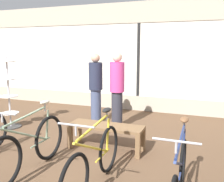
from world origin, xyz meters
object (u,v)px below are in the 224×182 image
(bicycle_left, at_px, (29,147))
(accessory_rack, at_px, (9,99))
(display_bench, at_px, (106,129))
(bicycle_far_right, at_px, (179,177))
(customer_by_window, at_px, (117,89))
(bicycle_right, at_px, (95,160))
(customer_near_rack, at_px, (96,87))

(bicycle_left, xyz_separation_m, accessory_rack, (-1.89, 1.65, 0.28))
(accessory_rack, bearing_deg, display_bench, -9.19)
(bicycle_left, xyz_separation_m, bicycle_far_right, (2.20, -0.05, -0.03))
(accessory_rack, bearing_deg, bicycle_far_right, -22.58)
(bicycle_far_right, bearing_deg, customer_by_window, 123.37)
(bicycle_far_right, xyz_separation_m, display_bench, (-1.45, 1.27, 0.01))
(bicycle_far_right, distance_m, accessory_rack, 4.44)
(bicycle_right, xyz_separation_m, accessory_rack, (-3.00, 1.70, 0.30))
(bicycle_far_right, height_order, display_bench, bicycle_far_right)
(accessory_rack, bearing_deg, customer_by_window, 20.06)
(accessory_rack, relative_size, customer_near_rack, 0.96)
(bicycle_left, distance_m, display_bench, 1.44)
(bicycle_left, bearing_deg, accessory_rack, 138.86)
(bicycle_left, bearing_deg, bicycle_right, -2.37)
(bicycle_far_right, bearing_deg, display_bench, 138.66)
(bicycle_far_right, distance_m, display_bench, 1.93)
(accessory_rack, relative_size, display_bench, 1.20)
(bicycle_right, distance_m, accessory_rack, 3.46)
(display_bench, bearing_deg, bicycle_right, -74.46)
(customer_near_rack, bearing_deg, bicycle_far_right, -50.01)
(customer_near_rack, bearing_deg, customer_by_window, -18.36)
(display_bench, distance_m, customer_near_rack, 1.84)
(bicycle_right, distance_m, bicycle_far_right, 1.09)
(bicycle_left, bearing_deg, bicycle_far_right, -1.26)
(bicycle_right, height_order, customer_near_rack, customer_near_rack)
(bicycle_right, height_order, display_bench, bicycle_right)
(display_bench, relative_size, customer_near_rack, 0.80)
(bicycle_far_right, height_order, customer_by_window, customer_by_window)
(customer_near_rack, height_order, customer_by_window, customer_by_window)
(bicycle_right, bearing_deg, bicycle_far_right, -0.14)
(bicycle_left, bearing_deg, display_bench, 58.48)
(bicycle_right, distance_m, customer_by_window, 2.70)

